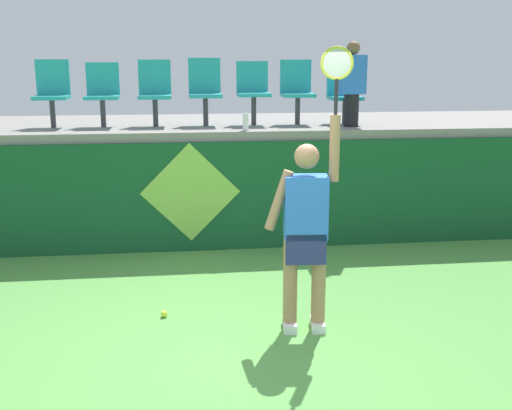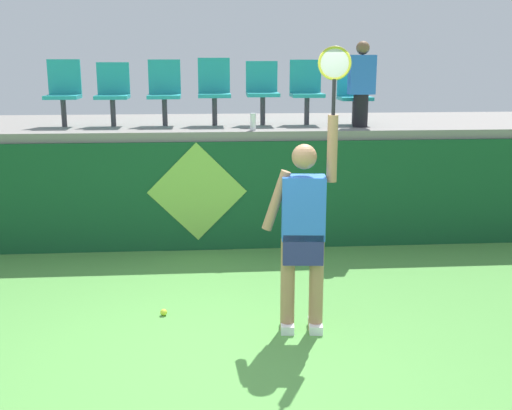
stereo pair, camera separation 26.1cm
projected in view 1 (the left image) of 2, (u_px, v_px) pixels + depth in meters
The scene contains 15 objects.
ground_plane at pixel (228, 361), 5.19m from camera, with size 40.00×40.00×0.00m, color #519342.
court_back_wall at pixel (208, 196), 8.08m from camera, with size 11.56×0.20×1.41m, color #144C28.
spectator_platform at pixel (203, 126), 9.08m from camera, with size 11.56×2.55×0.12m, color gray.
tennis_player at pixel (306, 228), 5.57m from camera, with size 0.75×0.29×2.55m.
tennis_ball at pixel (164, 314), 6.05m from camera, with size 0.07×0.07×0.07m, color #D1E533.
water_bottle at pixel (246, 122), 8.02m from camera, with size 0.07×0.07×0.22m, color white.
stadium_chair_0 at pixel (52, 90), 8.32m from camera, with size 0.44×0.42×0.89m.
stadium_chair_1 at pixel (102, 91), 8.39m from camera, with size 0.44×0.42×0.85m.
stadium_chair_2 at pixel (155, 90), 8.48m from camera, with size 0.44×0.42×0.89m.
stadium_chair_3 at pixel (205, 88), 8.55m from camera, with size 0.44×0.42×0.91m.
stadium_chair_4 at pixel (253, 89), 8.63m from camera, with size 0.44×0.42×0.86m.
stadium_chair_5 at pixel (297, 89), 8.71m from camera, with size 0.44×0.42×0.88m.
stadium_chair_6 at pixel (344, 93), 8.79m from camera, with size 0.44×0.42×0.75m.
spectator_0 at pixel (352, 83), 8.36m from camera, with size 0.34×0.20×1.13m.
wall_signage_mount at pixel (192, 251), 8.11m from camera, with size 1.27×0.01×1.41m.
Camera 1 is at (-0.34, -4.74, 2.47)m, focal length 43.87 mm.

